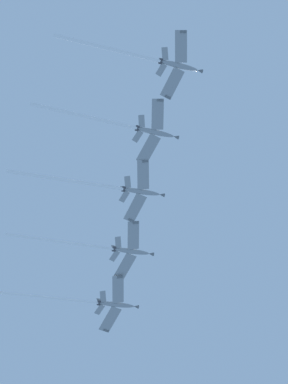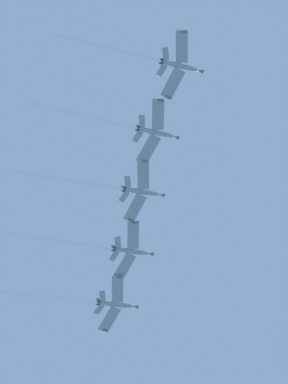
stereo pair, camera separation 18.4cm
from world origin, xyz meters
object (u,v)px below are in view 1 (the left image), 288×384
Objects in this scene: jet_inner_right at (127,126)px; jet_centre at (109,187)px; jet_inner_left at (109,248)px; jet_far_left at (94,302)px; jet_far_right at (152,59)px.

jet_centre is at bearing -17.67° from jet_inner_right.
jet_centre is at bearing 146.20° from jet_inner_left.
jet_far_right reaches higher than jet_far_left.
jet_inner_left is at bearing 160.95° from jet_far_left.
jet_inner_left is 57.71m from jet_far_right.
jet_inner_right is (-34.12, 16.60, -0.95)m from jet_inner_left.
jet_far_left is 1.12× the size of jet_far_right.
jet_far_right is at bearing 158.95° from jet_far_left.
jet_inner_right is at bearing 162.33° from jet_centre.
jet_far_right is (-37.31, 10.40, 1.44)m from jet_centre.
jet_inner_right is (-17.79, 5.67, 0.59)m from jet_centre.
jet_centre is 38.76m from jet_far_right.
jet_far_left is at bearing -21.05° from jet_far_right.
jet_centre is at bearing -15.57° from jet_far_right.
jet_centre is at bearing 153.28° from jet_far_left.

